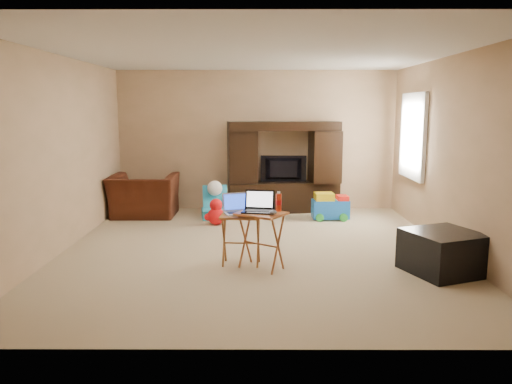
{
  "coord_description": "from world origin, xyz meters",
  "views": [
    {
      "loc": [
        0.02,
        -6.33,
        1.83
      ],
      "look_at": [
        0.0,
        -0.2,
        0.8
      ],
      "focal_mm": 35.0,
      "sensor_mm": 36.0,
      "label": 1
    }
  ],
  "objects_px": {
    "push_toy": "(330,206)",
    "laptop_left": "(239,204)",
    "entertainment_center": "(283,167)",
    "mouse_left": "(257,214)",
    "ottoman": "(443,252)",
    "child_rocker": "(214,202)",
    "tray_table_left": "(241,240)",
    "laptop_right": "(258,202)",
    "mouse_right": "(273,212)",
    "recliner": "(144,196)",
    "television": "(284,169)",
    "plush_toy": "(216,212)",
    "water_bottle": "(279,202)",
    "tray_table_right": "(261,241)"
  },
  "relations": [
    {
      "from": "entertainment_center",
      "to": "recliner",
      "type": "bearing_deg",
      "value": -177.54
    },
    {
      "from": "tray_table_right",
      "to": "mouse_right",
      "type": "bearing_deg",
      "value": -9.14
    },
    {
      "from": "television",
      "to": "plush_toy",
      "type": "height_order",
      "value": "television"
    },
    {
      "from": "recliner",
      "to": "water_bottle",
      "type": "distance_m",
      "value": 3.53
    },
    {
      "from": "laptop_right",
      "to": "mouse_right",
      "type": "relative_size",
      "value": 2.58
    },
    {
      "from": "entertainment_center",
      "to": "child_rocker",
      "type": "relative_size",
      "value": 3.55
    },
    {
      "from": "entertainment_center",
      "to": "laptop_left",
      "type": "height_order",
      "value": "entertainment_center"
    },
    {
      "from": "ottoman",
      "to": "laptop_left",
      "type": "xyz_separation_m",
      "value": [
        -2.31,
        0.32,
        0.49
      ]
    },
    {
      "from": "tray_table_right",
      "to": "mouse_left",
      "type": "xyz_separation_m",
      "value": [
        -0.05,
        0.07,
        0.3
      ]
    },
    {
      "from": "television",
      "to": "child_rocker",
      "type": "bearing_deg",
      "value": 25.73
    },
    {
      "from": "television",
      "to": "push_toy",
      "type": "bearing_deg",
      "value": 142.1
    },
    {
      "from": "child_rocker",
      "to": "plush_toy",
      "type": "relative_size",
      "value": 1.3
    },
    {
      "from": "laptop_left",
      "to": "child_rocker",
      "type": "bearing_deg",
      "value": 83.21
    },
    {
      "from": "entertainment_center",
      "to": "ottoman",
      "type": "relative_size",
      "value": 2.67
    },
    {
      "from": "recliner",
      "to": "child_rocker",
      "type": "height_order",
      "value": "recliner"
    },
    {
      "from": "recliner",
      "to": "tray_table_right",
      "type": "xyz_separation_m",
      "value": [
        1.98,
        -2.82,
        -0.03
      ]
    },
    {
      "from": "child_rocker",
      "to": "ottoman",
      "type": "distance_m",
      "value": 3.97
    },
    {
      "from": "recliner",
      "to": "water_bottle",
      "type": "bearing_deg",
      "value": 128.56
    },
    {
      "from": "entertainment_center",
      "to": "laptop_left",
      "type": "distance_m",
      "value": 3.15
    },
    {
      "from": "water_bottle",
      "to": "plush_toy",
      "type": "bearing_deg",
      "value": 113.08
    },
    {
      "from": "television",
      "to": "tray_table_left",
      "type": "bearing_deg",
      "value": 79.04
    },
    {
      "from": "television",
      "to": "mouse_right",
      "type": "height_order",
      "value": "television"
    },
    {
      "from": "child_rocker",
      "to": "push_toy",
      "type": "xyz_separation_m",
      "value": [
        1.94,
        -0.06,
        -0.05
      ]
    },
    {
      "from": "tray_table_left",
      "to": "ottoman",
      "type": "bearing_deg",
      "value": -1.7
    },
    {
      "from": "plush_toy",
      "to": "mouse_left",
      "type": "height_order",
      "value": "mouse_left"
    },
    {
      "from": "ottoman",
      "to": "child_rocker",
      "type": "bearing_deg",
      "value": 135.06
    },
    {
      "from": "laptop_right",
      "to": "mouse_left",
      "type": "xyz_separation_m",
      "value": [
        -0.01,
        0.05,
        -0.15
      ]
    },
    {
      "from": "laptop_left",
      "to": "mouse_right",
      "type": "height_order",
      "value": "laptop_left"
    },
    {
      "from": "television",
      "to": "mouse_left",
      "type": "height_order",
      "value": "television"
    },
    {
      "from": "plush_toy",
      "to": "mouse_right",
      "type": "bearing_deg",
      "value": -70.25
    },
    {
      "from": "recliner",
      "to": "laptop_right",
      "type": "relative_size",
      "value": 3.17
    },
    {
      "from": "entertainment_center",
      "to": "ottoman",
      "type": "bearing_deg",
      "value": -71.97
    },
    {
      "from": "child_rocker",
      "to": "ottoman",
      "type": "bearing_deg",
      "value": -54.36
    },
    {
      "from": "laptop_right",
      "to": "mouse_right",
      "type": "distance_m",
      "value": 0.24
    },
    {
      "from": "entertainment_center",
      "to": "tray_table_left",
      "type": "bearing_deg",
      "value": -109.4
    },
    {
      "from": "laptop_left",
      "to": "mouse_left",
      "type": "distance_m",
      "value": 0.26
    },
    {
      "from": "child_rocker",
      "to": "tray_table_right",
      "type": "bearing_deg",
      "value": -83.29
    },
    {
      "from": "push_toy",
      "to": "laptop_right",
      "type": "bearing_deg",
      "value": -118.7
    },
    {
      "from": "plush_toy",
      "to": "mouse_right",
      "type": "xyz_separation_m",
      "value": [
        0.83,
        -2.31,
        0.47
      ]
    },
    {
      "from": "television",
      "to": "laptop_left",
      "type": "xyz_separation_m",
      "value": [
        -0.68,
        -3.03,
        -0.04
      ]
    },
    {
      "from": "laptop_left",
      "to": "water_bottle",
      "type": "height_order",
      "value": "water_bottle"
    },
    {
      "from": "entertainment_center",
      "to": "tray_table_right",
      "type": "height_order",
      "value": "entertainment_center"
    },
    {
      "from": "plush_toy",
      "to": "tray_table_right",
      "type": "relative_size",
      "value": 0.64
    },
    {
      "from": "child_rocker",
      "to": "mouse_right",
      "type": "height_order",
      "value": "mouse_right"
    },
    {
      "from": "recliner",
      "to": "mouse_left",
      "type": "height_order",
      "value": "recliner"
    },
    {
      "from": "television",
      "to": "plush_toy",
      "type": "xyz_separation_m",
      "value": [
        -1.12,
        -1.01,
        -0.56
      ]
    },
    {
      "from": "push_toy",
      "to": "laptop_left",
      "type": "xyz_separation_m",
      "value": [
        -1.44,
        -2.42,
        0.5
      ]
    },
    {
      "from": "entertainment_center",
      "to": "laptop_left",
      "type": "relative_size",
      "value": 6.2
    },
    {
      "from": "recliner",
      "to": "ottoman",
      "type": "height_order",
      "value": "recliner"
    },
    {
      "from": "push_toy",
      "to": "entertainment_center",
      "type": "bearing_deg",
      "value": 135.5
    }
  ]
}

